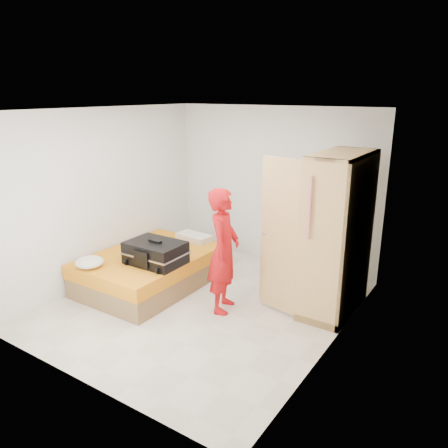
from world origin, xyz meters
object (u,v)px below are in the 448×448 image
Objects in this scene: person at (224,251)px; suitcase at (155,253)px; bed at (150,269)px; round_cushion at (90,262)px; wardrobe at (333,238)px.

person reaches higher than suitcase.
bed is 5.25× the size of round_cushion.
wardrobe is at bearing 16.84° from bed.
wardrobe is 1.27× the size of person.
bed is 0.95m from round_cushion.
round_cushion reaches higher than bed.
bed is at bearing 70.08° from person.
bed is 1.22× the size of person.
wardrobe is at bearing 29.25° from round_cushion.
wardrobe is at bearing -75.31° from person.
wardrobe is 1.42m from person.
person reaches higher than bed.
round_cushion is (-0.33, -0.83, 0.32)m from bed.
round_cushion is (-1.67, -0.81, -0.26)m from person.
round_cushion is at bearing -137.99° from suitcase.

